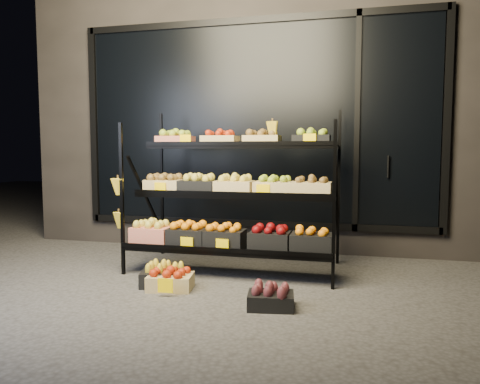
# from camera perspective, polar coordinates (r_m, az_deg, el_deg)

# --- Properties ---
(ground) EXTENTS (24.00, 24.00, 0.00)m
(ground) POSITION_cam_1_polar(r_m,az_deg,el_deg) (4.33, -2.86, -11.44)
(ground) COLOR #514F4C
(ground) RESTS_ON ground
(building) EXTENTS (6.00, 2.08, 3.50)m
(building) POSITION_cam_1_polar(r_m,az_deg,el_deg) (6.69, 3.65, 9.52)
(building) COLOR #2D2826
(building) RESTS_ON ground
(display_rack) EXTENTS (2.18, 1.02, 1.66)m
(display_rack) POSITION_cam_1_polar(r_m,az_deg,el_deg) (4.75, -0.92, -0.27)
(display_rack) COLOR black
(display_rack) RESTS_ON ground
(tag_floor_a) EXTENTS (0.13, 0.01, 0.12)m
(tag_floor_a) POSITION_cam_1_polar(r_m,az_deg,el_deg) (4.06, -9.09, -11.74)
(tag_floor_a) COLOR #FFD100
(tag_floor_a) RESTS_ON ground
(floor_crate_left) EXTENTS (0.43, 0.34, 0.20)m
(floor_crate_left) POSITION_cam_1_polar(r_m,az_deg,el_deg) (4.27, -8.48, -10.45)
(floor_crate_left) COLOR tan
(floor_crate_left) RESTS_ON ground
(floor_crate_midleft) EXTENTS (0.46, 0.38, 0.20)m
(floor_crate_midleft) POSITION_cam_1_polar(r_m,az_deg,el_deg) (4.39, -9.27, -9.98)
(floor_crate_midleft) COLOR black
(floor_crate_midleft) RESTS_ON ground
(floor_crate_right) EXTENTS (0.39, 0.31, 0.19)m
(floor_crate_right) POSITION_cam_1_polar(r_m,az_deg,el_deg) (3.75, 3.77, -12.70)
(floor_crate_right) COLOR black
(floor_crate_right) RESTS_ON ground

